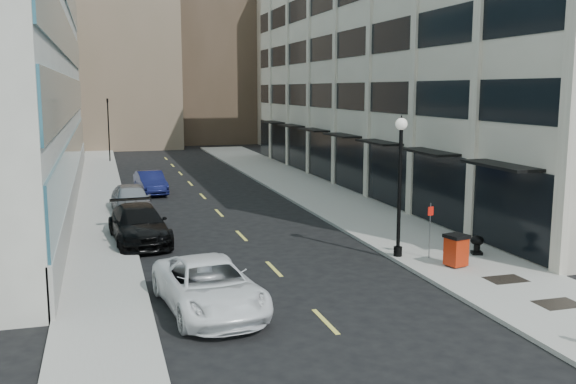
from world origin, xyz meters
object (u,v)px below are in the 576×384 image
car_blue_sedan (151,183)px  car_white_van (209,286)px  traffic_signal (107,103)px  urn_planter (477,243)px  trash_bin (456,249)px  car_black_pickup (139,224)px  lamppost (400,174)px  sign_post (430,222)px  car_silver_sedan (131,199)px

car_blue_sedan → car_white_van: bearing=-95.8°
traffic_signal → urn_planter: (14.10, -40.75, -5.09)m
traffic_signal → car_blue_sedan: traffic_signal is taller
trash_bin → urn_planter: 2.31m
car_black_pickup → lamppost: bearing=-35.8°
trash_bin → traffic_signal: bearing=92.2°
car_black_pickup → car_white_van: bearing=-85.9°
lamppost → sign_post: size_ratio=2.55×
car_blue_sedan → sign_post: bearing=-70.9°
sign_post → trash_bin: bearing=-86.8°
sign_post → traffic_signal: bearing=95.1°
car_silver_sedan → car_blue_sedan: bearing=74.1°
car_black_pickup → lamppost: lamppost is taller
car_black_pickup → urn_planter: size_ratio=7.38×
lamppost → trash_bin: bearing=-54.6°
car_black_pickup → lamppost: (10.10, -6.07, 2.73)m
car_blue_sedan → lamppost: bearing=-72.8°
car_silver_sedan → sign_post: 17.71m
traffic_signal → car_white_van: bearing=-87.0°
car_silver_sedan → sign_post: (11.20, -13.70, 0.77)m
car_white_van → lamppost: size_ratio=1.01×
sign_post → car_white_van: bearing=-172.0°
car_silver_sedan → urn_planter: bearing=-48.8°
traffic_signal → car_silver_sedan: traffic_signal is taller
car_blue_sedan → lamppost: size_ratio=0.79×
lamppost → sign_post: bearing=-29.8°
urn_planter → traffic_signal: bearing=109.1°
car_black_pickup → sign_post: sign_post is taller
traffic_signal → car_white_van: (2.28, -44.05, -4.90)m
car_blue_sedan → trash_bin: (9.97, -22.13, 0.07)m
car_white_van → car_black_pickup: car_black_pickup is taller
trash_bin → car_silver_sedan: bearing=113.4°
car_silver_sedan → lamppost: (10.10, -13.07, 2.71)m
traffic_signal → sign_post: bearing=-73.7°
sign_post → urn_planter: bearing=-12.3°
urn_planter → car_blue_sedan: bearing=119.6°
car_white_van → car_black_pickup: size_ratio=1.00×
car_black_pickup → lamppost: size_ratio=1.00×
traffic_signal → urn_planter: bearing=-70.9°
car_black_pickup → sign_post: size_ratio=2.56×
traffic_signal → car_black_pickup: bearing=-88.8°
car_white_van → car_blue_sedan: size_ratio=1.27×
car_silver_sedan → lamppost: lamppost is taller
car_black_pickup → urn_planter: (13.40, -6.75, -0.22)m
car_white_van → car_blue_sedan: bearing=83.8°
traffic_signal → car_silver_sedan: 27.44m
car_black_pickup → sign_post: (11.20, -6.70, 0.78)m
traffic_signal → car_blue_sedan: (2.30, -20.00, -4.96)m
trash_bin → urn_planter: (1.83, 1.39, -0.20)m
trash_bin → sign_post: (-0.37, 1.43, 0.80)m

